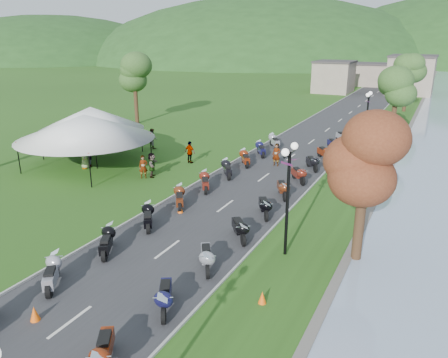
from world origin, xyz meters
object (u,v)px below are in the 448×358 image
at_px(vendor_tent_main, 87,142).
at_px(pedestrian_c, 90,167).
at_px(pedestrian_a, 144,178).
at_px(pedestrian_b, 153,148).

distance_m(vendor_tent_main, pedestrian_c, 2.02).
relative_size(pedestrian_a, pedestrian_c, 1.01).
distance_m(pedestrian_b, pedestrian_c, 6.81).
xyz_separation_m(vendor_tent_main, pedestrian_c, (-0.15, 0.25, -2.00)).
xyz_separation_m(pedestrian_a, pedestrian_c, (-5.34, 0.46, 0.00)).
distance_m(pedestrian_a, pedestrian_b, 8.44).
distance_m(vendor_tent_main, pedestrian_b, 7.31).
bearing_deg(pedestrian_c, vendor_tent_main, -14.26).
height_order(pedestrian_b, pedestrian_c, pedestrian_b).
relative_size(vendor_tent_main, pedestrian_c, 4.12).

